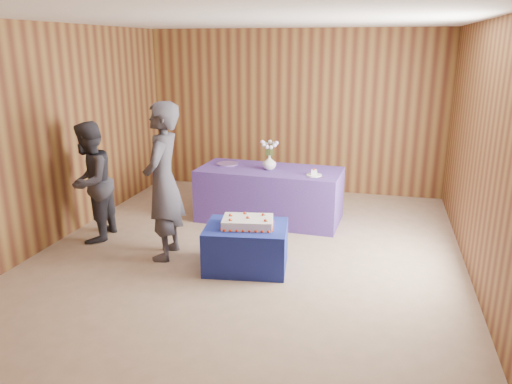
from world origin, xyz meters
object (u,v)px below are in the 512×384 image
(vase, at_px, (269,162))
(guest_left, at_px, (163,182))
(cake_table, at_px, (246,247))
(serving_table, at_px, (270,195))
(guest_right, at_px, (90,182))
(sheet_cake, at_px, (248,222))

(vase, height_order, guest_left, guest_left)
(cake_table, height_order, serving_table, serving_table)
(guest_right, bearing_deg, cake_table, 73.13)
(guest_left, xyz_separation_m, guest_right, (-1.13, 0.28, -0.15))
(cake_table, bearing_deg, guest_left, 167.80)
(cake_table, xyz_separation_m, serving_table, (-0.10, 1.66, 0.12))
(guest_left, distance_m, guest_right, 1.17)
(guest_left, bearing_deg, vase, 143.05)
(cake_table, bearing_deg, vase, 85.99)
(serving_table, bearing_deg, vase, -92.61)
(vase, bearing_deg, serving_table, 84.45)
(vase, bearing_deg, sheet_cake, -85.56)
(vase, distance_m, guest_left, 1.80)
(cake_table, bearing_deg, guest_right, 162.83)
(cake_table, height_order, guest_right, guest_right)
(cake_table, distance_m, guest_right, 2.23)
(cake_table, relative_size, guest_left, 0.49)
(cake_table, xyz_separation_m, guest_right, (-2.14, 0.36, 0.52))
(vase, xyz_separation_m, guest_right, (-2.03, -1.28, -0.08))
(cake_table, xyz_separation_m, sheet_cake, (0.02, -0.01, 0.30))
(serving_table, relative_size, vase, 10.00)
(sheet_cake, height_order, guest_right, guest_right)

